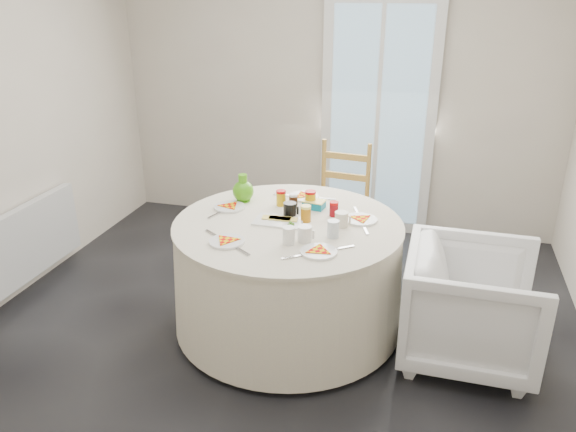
% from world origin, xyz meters
% --- Properties ---
extents(floor, '(4.00, 4.00, 0.00)m').
position_xyz_m(floor, '(0.00, 0.00, 0.00)').
color(floor, black).
rests_on(floor, ground).
extents(wall_back, '(4.00, 0.02, 2.60)m').
position_xyz_m(wall_back, '(0.00, 2.00, 1.30)').
color(wall_back, '#BCB5A3').
rests_on(wall_back, floor).
extents(glass_door, '(1.00, 0.08, 2.10)m').
position_xyz_m(glass_door, '(0.40, 1.95, 1.05)').
color(glass_door, silver).
rests_on(glass_door, floor).
extents(radiator, '(0.07, 1.00, 0.55)m').
position_xyz_m(radiator, '(-1.94, 0.20, 0.38)').
color(radiator, silver).
rests_on(radiator, floor).
extents(table, '(1.50, 1.50, 0.76)m').
position_xyz_m(table, '(0.06, 0.16, 0.38)').
color(table, beige).
rests_on(table, floor).
extents(wooden_chair, '(0.48, 0.46, 0.99)m').
position_xyz_m(wooden_chair, '(0.20, 1.20, 0.47)').
color(wooden_chair, olive).
rests_on(wooden_chair, floor).
extents(armchair, '(0.73, 0.78, 0.79)m').
position_xyz_m(armchair, '(1.22, 0.10, 0.39)').
color(armchair, white).
rests_on(armchair, floor).
extents(place_settings, '(1.34, 1.34, 0.02)m').
position_xyz_m(place_settings, '(0.06, 0.16, 0.77)').
color(place_settings, silver).
rests_on(place_settings, table).
extents(jar_cluster, '(0.47, 0.29, 0.13)m').
position_xyz_m(jar_cluster, '(0.12, 0.39, 0.82)').
color(jar_cluster, brown).
rests_on(jar_cluster, table).
extents(butter_tub, '(0.16, 0.12, 0.06)m').
position_xyz_m(butter_tub, '(0.16, 0.44, 0.79)').
color(butter_tub, '#046E8C').
rests_on(butter_tub, table).
extents(green_pitcher, '(0.19, 0.19, 0.19)m').
position_xyz_m(green_pitcher, '(-0.34, 0.44, 0.87)').
color(green_pitcher, '#439C11').
rests_on(green_pitcher, table).
extents(cheese_platter, '(0.31, 0.20, 0.04)m').
position_xyz_m(cheese_platter, '(0.00, 0.15, 0.77)').
color(cheese_platter, silver).
rests_on(cheese_platter, table).
extents(mugs_glasses, '(0.68, 0.68, 0.12)m').
position_xyz_m(mugs_glasses, '(0.22, 0.14, 0.81)').
color(mugs_glasses, gray).
rests_on(mugs_glasses, table).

